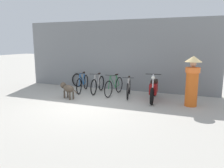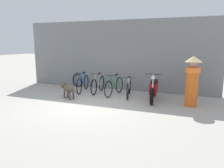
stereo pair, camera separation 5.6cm
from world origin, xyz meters
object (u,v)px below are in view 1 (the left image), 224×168
bicycle_1 (98,85)px  bicycle_2 (114,86)px  bicycle_0 (83,83)px  person_in_robes (192,79)px  motorcycle (154,89)px  spare_tire_left (77,80)px  bicycle_3 (129,88)px  stray_dog (67,88)px

bicycle_1 → bicycle_2: bearing=76.4°
bicycle_0 → person_in_robes: bearing=69.7°
motorcycle → spare_tire_left: size_ratio=2.91×
bicycle_1 → motorcycle: size_ratio=0.84×
bicycle_3 → person_in_robes: 2.61m
bicycle_2 → bicycle_3: (0.68, -0.06, -0.02)m
person_in_robes → spare_tire_left: person_in_robes is taller
bicycle_3 → person_in_robes: size_ratio=0.94×
motorcycle → spare_tire_left: motorcycle is taller
bicycle_3 → person_in_robes: person_in_robes is taller
bicycle_3 → bicycle_0: bearing=-106.5°
bicycle_0 → bicycle_1: bicycle_0 is taller
spare_tire_left → bicycle_0: bearing=-47.5°
person_in_robes → spare_tire_left: 5.77m
bicycle_1 → person_in_robes: person_in_robes is taller
motorcycle → person_in_robes: (1.40, -0.33, 0.53)m
bicycle_0 → stray_dog: bicycle_0 is taller
bicycle_2 → person_in_robes: (3.16, -0.60, 0.60)m
bicycle_1 → spare_tire_left: (-1.53, 0.81, -0.03)m
bicycle_1 → stray_dog: bearing=-32.2°
bicycle_1 → stray_dog: (-0.72, -1.37, 0.05)m
bicycle_0 → person_in_robes: 4.84m
stray_dog → person_in_robes: bearing=-146.3°
person_in_robes → bicycle_2: bearing=-17.5°
stray_dog → motorcycle: bearing=-137.8°
bicycle_0 → bicycle_2: (1.59, -0.09, 0.00)m
motorcycle → spare_tire_left: bearing=-111.9°
bicycle_1 → stray_dog: size_ratio=1.57×
motorcycle → stray_dog: size_ratio=1.87×
person_in_robes → bicycle_3: bearing=-19.0°
bicycle_2 → spare_tire_left: size_ratio=2.57×
bicycle_1 → stray_dog: 1.55m
motorcycle → person_in_robes: person_in_robes is taller
bicycle_2 → spare_tire_left: (-2.37, 0.94, -0.03)m
bicycle_0 → spare_tire_left: 1.15m
bicycle_1 → bicycle_2: size_ratio=0.95×
bicycle_2 → motorcycle: motorcycle is taller
motorcycle → bicycle_1: bearing=-104.3°
person_in_robes → bicycle_1: bearing=-17.2°
bicycle_2 → bicycle_1: bearing=-93.8°
bicycle_2 → motorcycle: 1.78m
bicycle_0 → bicycle_2: size_ratio=1.00×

